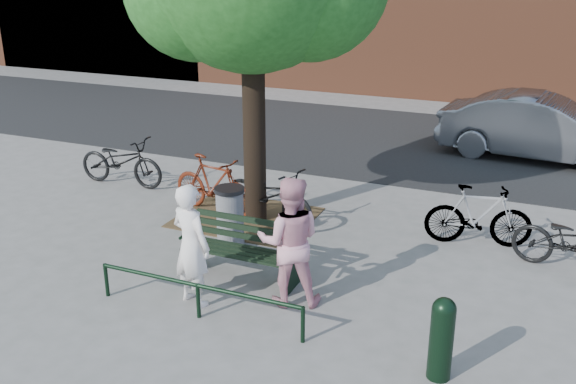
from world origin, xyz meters
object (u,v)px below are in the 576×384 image
at_px(person_left, 191,245).
at_px(person_right, 290,241).
at_px(litter_bin, 230,217).
at_px(park_bench, 242,248).
at_px(bicycle_c, 269,195).
at_px(bollard, 442,336).
at_px(parked_car, 541,128).

xyz_separation_m(person_left, person_right, (1.22, 0.54, 0.05)).
bearing_deg(litter_bin, park_bench, -53.62).
bearing_deg(bicycle_c, litter_bin, -170.93).
height_order(person_left, bicycle_c, person_left).
bearing_deg(bicycle_c, person_left, -158.08).
xyz_separation_m(park_bench, bollard, (3.20, -1.33, 0.07)).
distance_m(person_right, bicycle_c, 2.95).
relative_size(person_right, litter_bin, 1.80).
bearing_deg(person_right, litter_bin, -60.68).
bearing_deg(bicycle_c, person_right, -132.52).
bearing_deg(park_bench, bicycle_c, 103.77).
bearing_deg(person_right, park_bench, -44.47).
height_order(person_left, litter_bin, person_left).
height_order(park_bench, bicycle_c, bicycle_c).
bearing_deg(parked_car, litter_bin, 154.09).
bearing_deg(litter_bin, person_right, -39.29).
height_order(bollard, bicycle_c, bicycle_c).
height_order(park_bench, parked_car, parked_car).
relative_size(person_left, bicycle_c, 0.87).
relative_size(litter_bin, parked_car, 0.22).
relative_size(park_bench, bollard, 1.70).
bearing_deg(bollard, litter_bin, 149.80).
bearing_deg(person_left, park_bench, -88.97).
relative_size(litter_bin, bicycle_c, 0.51).
bearing_deg(park_bench, bollard, -22.51).
relative_size(person_right, bollard, 1.80).
distance_m(bollard, litter_bin, 4.50).
height_order(bicycle_c, parked_car, parked_car).
height_order(person_right, bollard, person_right).
xyz_separation_m(person_left, litter_bin, (-0.42, 1.89, -0.36)).
bearing_deg(bollard, person_left, 173.79).
bearing_deg(bollard, park_bench, 157.49).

